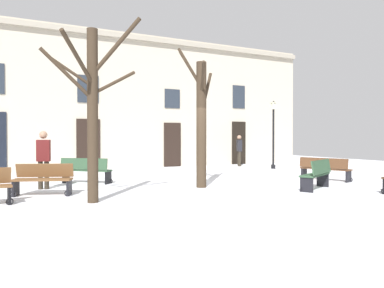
{
  "coord_description": "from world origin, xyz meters",
  "views": [
    {
      "loc": [
        -5.35,
        -9.34,
        1.56
      ],
      "look_at": [
        0.0,
        1.75,
        1.35
      ],
      "focal_mm": 33.68,
      "sensor_mm": 36.0,
      "label": 1
    }
  ],
  "objects": [
    {
      "name": "streetlamp",
      "position": [
        6.3,
        5.3,
        2.12
      ],
      "size": [
        0.3,
        0.3,
        3.44
      ],
      "color": "black",
      "rests_on": "ground"
    },
    {
      "name": "bench_near_center_tree",
      "position": [
        -4.76,
        1.2,
        0.43
      ],
      "size": [
        1.61,
        1.0,
        0.86
      ],
      "rotation": [
        0.0,
        0.0,
        5.93
      ],
      "color": "brown",
      "rests_on": "ground"
    },
    {
      "name": "tree_center",
      "position": [
        -0.17,
        0.75,
        2.14
      ],
      "size": [
        1.47,
        1.77,
        4.5
      ],
      "color": "#382B1E",
      "rests_on": "ground"
    },
    {
      "name": "person_by_shop_door",
      "position": [
        -4.67,
        2.46,
        0.99
      ],
      "size": [
        0.42,
        0.31,
        1.77
      ],
      "rotation": [
        0.0,
        0.0,
        6.02
      ],
      "color": "#2D271E",
      "rests_on": "ground"
    },
    {
      "name": "person_crossing_plaza",
      "position": [
        5.58,
        7.32,
        0.95
      ],
      "size": [
        0.33,
        0.43,
        1.71
      ],
      "rotation": [
        0.0,
        0.0,
        1.25
      ],
      "color": "#2D271E",
      "rests_on": "ground"
    },
    {
      "name": "bench_far_corner",
      "position": [
        2.77,
        -1.21,
        0.47
      ],
      "size": [
        1.63,
        1.13,
        0.91
      ],
      "rotation": [
        0.0,
        0.0,
        3.62
      ],
      "color": "#2D4C33",
      "rests_on": "ground"
    },
    {
      "name": "bench_facing_shops",
      "position": [
        -3.28,
        3.33,
        0.46
      ],
      "size": [
        1.63,
        1.45,
        0.88
      ],
      "rotation": [
        0.0,
        0.0,
        2.45
      ],
      "color": "#2D4C33",
      "rests_on": "ground"
    },
    {
      "name": "building_facade",
      "position": [
        -0.01,
        8.93,
        3.54
      ],
      "size": [
        21.18,
        0.6,
        6.97
      ],
      "color": "#BCB29E",
      "rests_on": "ground"
    },
    {
      "name": "ground_plane",
      "position": [
        0.0,
        0.0,
        0.0
      ],
      "size": [
        33.89,
        33.89,
        0.0
      ],
      "primitive_type": "plane",
      "color": "white"
    },
    {
      "name": "bench_back_to_back_left",
      "position": [
        4.78,
        0.43,
        0.44
      ],
      "size": [
        0.99,
        1.88,
        0.84
      ],
      "rotation": [
        0.0,
        0.0,
        1.89
      ],
      "color": "#51331E",
      "rests_on": "ground"
    },
    {
      "name": "tree_foreground",
      "position": [
        -3.75,
        -0.52,
        2.31
      ],
      "size": [
        2.31,
        1.46,
        4.46
      ],
      "color": "#382B1E",
      "rests_on": "ground"
    }
  ]
}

